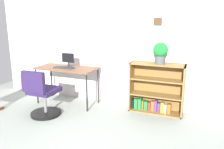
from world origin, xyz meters
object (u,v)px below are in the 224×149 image
(keyboard, at_px, (64,68))
(monitor, at_px, (68,60))
(office_chair, at_px, (42,97))
(desk, at_px, (67,70))
(bookshelf_low, at_px, (156,90))
(potted_plant_on_shelf, at_px, (160,52))

(keyboard, bearing_deg, monitor, 80.44)
(office_chair, bearing_deg, keyboard, 86.83)
(desk, bearing_deg, bookshelf_low, 7.74)
(office_chair, relative_size, bookshelf_low, 0.88)
(keyboard, distance_m, potted_plant_on_shelf, 1.82)
(desk, height_order, bookshelf_low, bookshelf_low)
(keyboard, bearing_deg, potted_plant_on_shelf, 7.84)
(desk, bearing_deg, monitor, 79.60)
(desk, distance_m, monitor, 0.19)
(monitor, distance_m, potted_plant_on_shelf, 1.77)
(monitor, relative_size, potted_plant_on_shelf, 0.74)
(keyboard, relative_size, potted_plant_on_shelf, 1.11)
(office_chair, height_order, potted_plant_on_shelf, potted_plant_on_shelf)
(desk, bearing_deg, office_chair, -93.76)
(office_chair, xyz_separation_m, potted_plant_on_shelf, (1.80, 0.88, 0.75))
(desk, relative_size, keyboard, 2.96)
(desk, xyz_separation_m, monitor, (0.01, 0.05, 0.19))
(potted_plant_on_shelf, bearing_deg, monitor, -175.89)
(monitor, bearing_deg, bookshelf_low, 6.20)
(desk, relative_size, office_chair, 1.43)
(desk, bearing_deg, potted_plant_on_shelf, 5.63)
(keyboard, distance_m, office_chair, 0.75)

